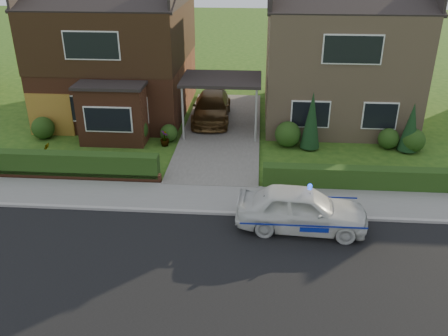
{
  "coord_description": "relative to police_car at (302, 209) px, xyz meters",
  "views": [
    {
      "loc": [
        1.78,
        -11.14,
        8.65
      ],
      "look_at": [
        0.68,
        3.5,
        1.6
      ],
      "focal_mm": 38.0,
      "sensor_mm": 36.0,
      "label": 1
    }
  ],
  "objects": [
    {
      "name": "garage_door",
      "position": [
        -11.56,
        7.56,
        0.32
      ],
      "size": [
        2.2,
        0.1,
        2.1
      ],
      "primitive_type": "cube",
      "color": "olive",
      "rests_on": "ground"
    },
    {
      "name": "conifer_b",
      "position": [
        5.29,
        6.8,
        0.37
      ],
      "size": [
        0.9,
        0.9,
        2.2
      ],
      "primitive_type": "cone",
      "color": "black",
      "rests_on": "ground"
    },
    {
      "name": "shrub_right_far",
      "position": [
        5.49,
        6.8,
        -0.19
      ],
      "size": [
        1.08,
        1.08,
        1.08
      ],
      "primitive_type": "sphere",
      "color": "#1C3B12",
      "rests_on": "ground"
    },
    {
      "name": "hedge_left",
      "position": [
        -9.11,
        3.05,
        -0.73
      ],
      "size": [
        7.5,
        0.55,
        0.9
      ],
      "primitive_type": "cube",
      "color": "#1C3B12",
      "rests_on": "ground"
    },
    {
      "name": "house_left",
      "position": [
        -9.1,
        11.5,
        3.08
      ],
      "size": [
        7.5,
        9.53,
        7.25
      ],
      "color": "brown",
      "rests_on": "ground"
    },
    {
      "name": "sidewalk",
      "position": [
        -3.31,
        1.7,
        -0.68
      ],
      "size": [
        60.0,
        2.0,
        0.1
      ],
      "primitive_type": "cube",
      "color": "slate",
      "rests_on": "ground"
    },
    {
      "name": "dwarf_wall",
      "position": [
        -9.11,
        2.9,
        -0.55
      ],
      "size": [
        7.7,
        0.25,
        0.36
      ],
      "primitive_type": "cube",
      "color": "brown",
      "rests_on": "ground"
    },
    {
      "name": "conifer_a",
      "position": [
        0.89,
        6.8,
        0.57
      ],
      "size": [
        0.9,
        0.9,
        2.6
      ],
      "primitive_type": "cone",
      "color": "black",
      "rests_on": "ground"
    },
    {
      "name": "potted_plant_c",
      "position": [
        -5.81,
        6.6,
        -0.36
      ],
      "size": [
        0.5,
        0.5,
        0.74
      ],
      "primitive_type": "imported",
      "rotation": [
        0.0,
        0.0,
        1.79
      ],
      "color": "gray",
      "rests_on": "ground"
    },
    {
      "name": "shrub_right_mid",
      "position": [
        4.49,
        7.1,
        -0.25
      ],
      "size": [
        0.96,
        0.96,
        0.96
      ],
      "primitive_type": "sphere",
      "color": "#1C3B12",
      "rests_on": "ground"
    },
    {
      "name": "police_car",
      "position": [
        0.0,
        0.0,
        0.0
      ],
      "size": [
        3.93,
        4.38,
        1.62
      ],
      "rotation": [
        0.0,
        0.0,
        1.5
      ],
      "color": "silver",
      "rests_on": "ground"
    },
    {
      "name": "ground",
      "position": [
        -3.31,
        -2.4,
        -0.73
      ],
      "size": [
        120.0,
        120.0,
        0.0
      ],
      "primitive_type": "plane",
      "color": "#254C14",
      "rests_on": "ground"
    },
    {
      "name": "driveway_car",
      "position": [
        -3.95,
        10.07,
        0.06
      ],
      "size": [
        2.01,
        4.67,
        1.34
      ],
      "primitive_type": "imported",
      "rotation": [
        0.0,
        0.0,
        0.03
      ],
      "color": "brown",
      "rests_on": "driveway"
    },
    {
      "name": "driveway",
      "position": [
        -3.31,
        8.6,
        -0.67
      ],
      "size": [
        3.8,
        12.0,
        0.12
      ],
      "primitive_type": "cube",
      "color": "#666059",
      "rests_on": "ground"
    },
    {
      "name": "carport_link",
      "position": [
        -3.31,
        8.55,
        1.93
      ],
      "size": [
        3.8,
        3.0,
        2.77
      ],
      "color": "black",
      "rests_on": "ground"
    },
    {
      "name": "potted_plant_b",
      "position": [
        -10.69,
        4.69,
        -0.34
      ],
      "size": [
        0.54,
        0.54,
        0.77
      ],
      "primitive_type": "imported",
      "rotation": [
        0.0,
        0.0,
        0.85
      ],
      "color": "gray",
      "rests_on": "ground"
    },
    {
      "name": "shrub_left_near",
      "position": [
        -5.71,
        7.2,
        -0.31
      ],
      "size": [
        0.84,
        0.84,
        0.84
      ],
      "primitive_type": "sphere",
      "color": "#1C3B12",
      "rests_on": "ground"
    },
    {
      "name": "shrub_right_near",
      "position": [
        -0.11,
        7.0,
        -0.13
      ],
      "size": [
        1.2,
        1.2,
        1.2
      ],
      "primitive_type": "sphere",
      "color": "#1C3B12",
      "rests_on": "ground"
    },
    {
      "name": "hedge_right",
      "position": [
        2.49,
        2.95,
        -0.73
      ],
      "size": [
        7.5,
        0.55,
        0.8
      ],
      "primitive_type": "cube",
      "color": "#1C3B12",
      "rests_on": "ground"
    },
    {
      "name": "house_right",
      "position": [
        2.48,
        11.59,
        2.93
      ],
      "size": [
        7.5,
        8.06,
        7.25
      ],
      "color": "tan",
      "rests_on": "ground"
    },
    {
      "name": "kerb",
      "position": [
        -3.31,
        0.65,
        -0.67
      ],
      "size": [
        60.0,
        0.16,
        0.12
      ],
      "primitive_type": "cube",
      "color": "#9E9993",
      "rests_on": "ground"
    },
    {
      "name": "road",
      "position": [
        -3.31,
        -2.4,
        -0.73
      ],
      "size": [
        60.0,
        6.0,
        0.02
      ],
      "primitive_type": "cube",
      "color": "black",
      "rests_on": "ground"
    },
    {
      "name": "potted_plant_a",
      "position": [
        -7.28,
        3.6,
        -0.37
      ],
      "size": [
        0.4,
        0.28,
        0.72
      ],
      "primitive_type": "imported",
      "rotation": [
        0.0,
        0.0,
        0.07
      ],
      "color": "gray",
      "rests_on": "ground"
    },
    {
      "name": "shrub_left_far",
      "position": [
        -11.81,
        7.1,
        -0.19
      ],
      "size": [
        1.08,
        1.08,
        1.08
      ],
      "primitive_type": "sphere",
      "color": "#1C3B12",
      "rests_on": "ground"
    },
    {
      "name": "shrub_left_mid",
      "position": [
        -7.31,
        6.9,
        -0.07
      ],
      "size": [
        1.32,
        1.32,
        1.32
      ],
      "primitive_type": "sphere",
      "color": "#1C3B12",
      "rests_on": "ground"
    }
  ]
}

